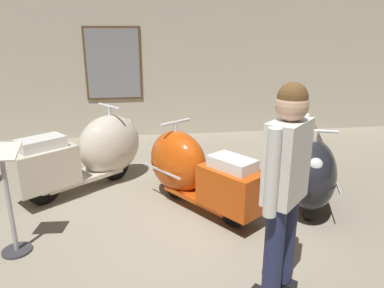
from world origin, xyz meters
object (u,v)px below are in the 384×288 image
Objects in this scene: scooter_1 at (193,170)px; scooter_2 at (308,168)px; scooter_0 at (92,152)px; info_stanchion at (10,210)px; visitor_0 at (285,182)px.

scooter_2 is at bearing -132.17° from scooter_1.
scooter_0 is at bearing 24.36° from scooter_1.
scooter_0 is at bearing -88.76° from scooter_2.
scooter_0 is 0.97× the size of scooter_2.
scooter_0 is 2.83m from scooter_2.
info_stanchion reaches higher than scooter_2.
visitor_0 is 1.59× the size of info_stanchion.
visitor_0 is 2.55m from info_stanchion.
scooter_0 is 1.60m from info_stanchion.
visitor_0 is at bearing -92.79° from scooter_0.
info_stanchion is at bearing -149.21° from scooter_0.
visitor_0 is (-0.94, -1.51, 0.53)m from scooter_2.
info_stanchion is at bearing 22.92° from visitor_0.
scooter_1 is 1.41m from scooter_2.
info_stanchion is (-3.24, -0.58, -0.02)m from scooter_2.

